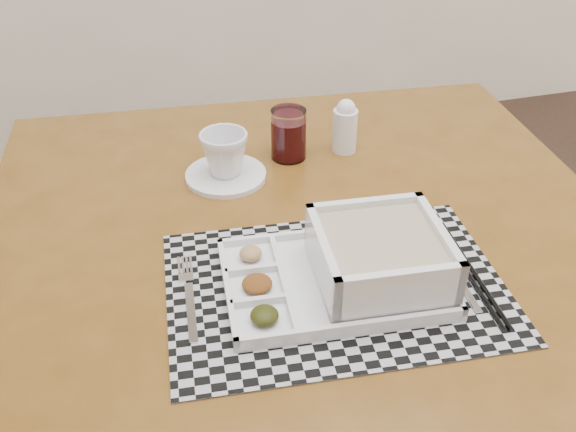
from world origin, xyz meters
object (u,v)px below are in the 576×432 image
object	(u,v)px
serving_tray	(366,265)
creamer_bottle	(345,127)
dining_table	(308,278)
cup	(224,154)
juice_glass	(289,136)

from	to	relation	value
serving_tray	creamer_bottle	world-z (taller)	creamer_bottle
dining_table	creamer_bottle	distance (m)	0.33
dining_table	cup	bearing A→B (deg)	112.43
cup	juice_glass	distance (m)	0.14
juice_glass	serving_tray	bearing A→B (deg)	-89.28
creamer_bottle	serving_tray	bearing A→B (deg)	-105.53
juice_glass	creamer_bottle	size ratio (longest dim) A/B	0.91
creamer_bottle	dining_table	bearing A→B (deg)	-120.60
serving_tray	dining_table	bearing A→B (deg)	110.05
cup	juice_glass	size ratio (longest dim) A/B	0.89
dining_table	juice_glass	bearing A→B (deg)	81.11
serving_tray	juice_glass	xyz separation A→B (m)	(-0.00, 0.39, 0.01)
dining_table	cup	world-z (taller)	cup
dining_table	serving_tray	world-z (taller)	serving_tray
serving_tray	creamer_bottle	size ratio (longest dim) A/B	3.10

